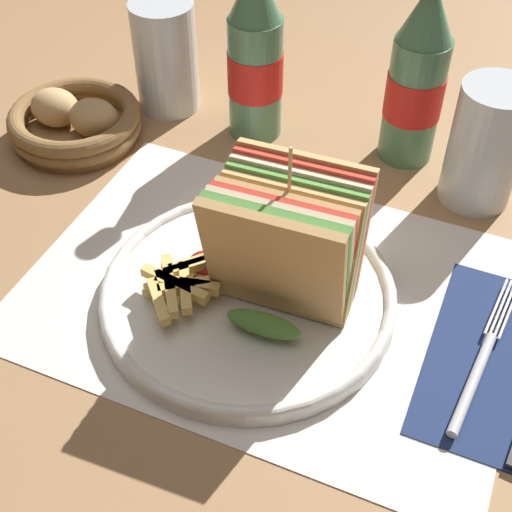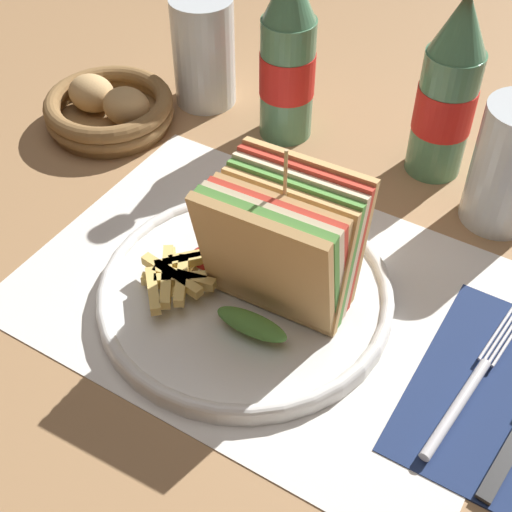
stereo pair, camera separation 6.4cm
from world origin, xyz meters
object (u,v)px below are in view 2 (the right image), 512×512
fork (467,392)px  glass_near (511,166)px  coke_bottle_far (448,91)px  bread_basket (109,108)px  club_sandwich (282,248)px  plate_main (245,292)px  coke_bottle_near (288,57)px  glass_far (204,58)px

fork → glass_near: bearing=107.9°
coke_bottle_far → bread_basket: coke_bottle_far is taller
club_sandwich → glass_near: size_ratio=1.22×
plate_main → coke_bottle_near: 0.28m
coke_bottle_near → glass_far: bearing=175.6°
plate_main → club_sandwich: (0.03, 0.01, 0.07)m
glass_far → bread_basket: 0.13m
plate_main → fork: bearing=0.7°
fork → glass_near: 0.24m
fork → coke_bottle_far: bearing=122.2°
plate_main → coke_bottle_near: (-0.10, 0.25, 0.09)m
plate_main → coke_bottle_far: bearing=75.0°
plate_main → coke_bottle_far: 0.30m
plate_main → club_sandwich: bearing=14.2°
plate_main → bread_basket: bearing=151.3°
glass_far → plate_main: bearing=-49.9°
glass_far → coke_bottle_far: bearing=3.2°
plate_main → bread_basket: bread_basket is taller
club_sandwich → coke_bottle_near: (-0.13, 0.24, 0.02)m
glass_far → club_sandwich: bearing=-45.0°
plate_main → fork: (0.21, 0.00, -0.00)m
fork → glass_far: glass_far is taller
coke_bottle_far → glass_far: size_ratio=1.73×
club_sandwich → glass_far: (-0.25, 0.25, -0.02)m
plate_main → coke_bottle_far: coke_bottle_far is taller
plate_main → coke_bottle_far: size_ratio=1.18×
plate_main → glass_near: (0.16, 0.23, 0.06)m
fork → coke_bottle_near: (-0.31, 0.25, 0.09)m
glass_near → bread_basket: (-0.45, -0.08, -0.04)m
glass_far → bread_basket: bearing=-122.6°
bread_basket → coke_bottle_near: bearing=27.1°
plate_main → glass_far: 0.34m
coke_bottle_far → glass_far: coke_bottle_far is taller
coke_bottle_near → glass_near: bearing=-4.1°
glass_near → coke_bottle_far: bearing=153.0°
plate_main → coke_bottle_near: coke_bottle_near is taller
plate_main → glass_far: bearing=130.1°
coke_bottle_near → club_sandwich: bearing=-61.3°
club_sandwich → glass_far: club_sandwich is taller
fork → glass_far: 0.50m
coke_bottle_far → bread_basket: 0.39m
plate_main → glass_near: glass_near is taller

